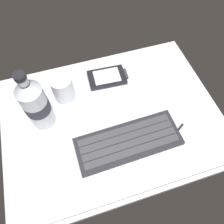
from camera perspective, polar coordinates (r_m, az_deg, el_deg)
name	(u,v)px	position (r cm, az deg, el deg)	size (l,w,h in cm)	color
ground_plane	(112,119)	(64.47, 0.06, -1.94)	(64.00, 48.00, 2.80)	silver
keyboard	(128,141)	(59.67, 4.34, -7.83)	(29.22, 11.60, 1.70)	#232328
handheld_device	(107,77)	(71.24, -1.23, 9.23)	(13.12, 8.31, 1.50)	black
juice_cup	(63,89)	(65.97, -12.86, 5.92)	(6.40, 6.40, 8.50)	silver
water_bottle	(36,104)	(58.80, -19.68, 1.97)	(6.73, 6.73, 20.80)	silver
stylus_pen	(174,135)	(63.23, 16.25, -5.94)	(0.70, 0.70, 9.50)	#26262B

